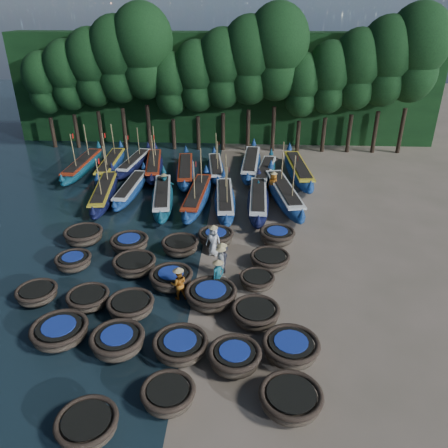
# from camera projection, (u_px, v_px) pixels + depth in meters

# --- Properties ---
(ground) EXTENTS (120.00, 120.00, 0.00)m
(ground) POSITION_uv_depth(u_px,v_px,m) (200.00, 262.00, 23.21)
(ground) COLOR gray
(ground) RESTS_ON ground
(foliage_wall) EXTENTS (40.00, 3.00, 10.00)m
(foliage_wall) POSITION_uv_depth(u_px,v_px,m) (224.00, 88.00, 41.87)
(foliage_wall) COLOR black
(foliage_wall) RESTS_ON ground
(coracle_2) EXTENTS (2.38, 2.38, 0.70)m
(coracle_2) POSITION_uv_depth(u_px,v_px,m) (87.00, 425.00, 13.79)
(coracle_2) COLOR #4B3D2F
(coracle_2) RESTS_ON ground
(coracle_3) EXTENTS (2.23, 2.23, 0.75)m
(coracle_3) POSITION_uv_depth(u_px,v_px,m) (168.00, 395.00, 14.82)
(coracle_3) COLOR #4B3D2F
(coracle_3) RESTS_ON ground
(coracle_4) EXTENTS (2.40, 2.40, 0.75)m
(coracle_4) POSITION_uv_depth(u_px,v_px,m) (291.00, 399.00, 14.66)
(coracle_4) COLOR #4B3D2F
(coracle_4) RESTS_ON ground
(coracle_5) EXTENTS (2.75, 2.75, 0.76)m
(coracle_5) POSITION_uv_depth(u_px,v_px,m) (60.00, 332.00, 17.66)
(coracle_5) COLOR #4B3D2F
(coracle_5) RESTS_ON ground
(coracle_6) EXTENTS (2.27, 2.27, 0.84)m
(coracle_6) POSITION_uv_depth(u_px,v_px,m) (118.00, 341.00, 17.07)
(coracle_6) COLOR #4B3D2F
(coracle_6) RESTS_ON ground
(coracle_7) EXTENTS (2.58, 2.58, 0.73)m
(coracle_7) POSITION_uv_depth(u_px,v_px,m) (180.00, 346.00, 16.95)
(coracle_7) COLOR #4B3D2F
(coracle_7) RESTS_ON ground
(coracle_8) EXTENTS (2.04, 2.04, 0.82)m
(coracle_8) POSITION_uv_depth(u_px,v_px,m) (235.00, 357.00, 16.32)
(coracle_8) COLOR #4B3D2F
(coracle_8) RESTS_ON ground
(coracle_9) EXTENTS (2.36, 2.36, 0.79)m
(coracle_9) POSITION_uv_depth(u_px,v_px,m) (291.00, 348.00, 16.80)
(coracle_9) COLOR #4B3D2F
(coracle_9) RESTS_ON ground
(coracle_10) EXTENTS (2.18, 2.18, 0.68)m
(coracle_10) POSITION_uv_depth(u_px,v_px,m) (37.00, 294.00, 20.04)
(coracle_10) COLOR #4B3D2F
(coracle_10) RESTS_ON ground
(coracle_11) EXTENTS (1.95, 1.95, 0.70)m
(coracle_11) POSITION_uv_depth(u_px,v_px,m) (88.00, 299.00, 19.68)
(coracle_11) COLOR #4B3D2F
(coracle_11) RESTS_ON ground
(coracle_12) EXTENTS (2.29, 2.29, 0.75)m
(coracle_12) POSITION_uv_depth(u_px,v_px,m) (131.00, 306.00, 19.17)
(coracle_12) COLOR #4B3D2F
(coracle_12) RESTS_ON ground
(coracle_13) EXTENTS (2.45, 2.45, 0.80)m
(coracle_13) POSITION_uv_depth(u_px,v_px,m) (211.00, 295.00, 19.83)
(coracle_13) COLOR #4B3D2F
(coracle_13) RESTS_ON ground
(coracle_14) EXTENTS (2.35, 2.35, 0.79)m
(coracle_14) POSITION_uv_depth(u_px,v_px,m) (256.00, 314.00, 18.65)
(coracle_14) COLOR #4B3D2F
(coracle_14) RESTS_ON ground
(coracle_15) EXTENTS (2.24, 2.24, 0.72)m
(coracle_15) POSITION_uv_depth(u_px,v_px,m) (73.00, 261.00, 22.50)
(coracle_15) COLOR #4B3D2F
(coracle_15) RESTS_ON ground
(coracle_16) EXTENTS (2.41, 2.41, 0.78)m
(coracle_16) POSITION_uv_depth(u_px,v_px,m) (134.00, 265.00, 22.17)
(coracle_16) COLOR #4B3D2F
(coracle_16) RESTS_ON ground
(coracle_17) EXTENTS (2.13, 2.13, 0.82)m
(coracle_17) POSITION_uv_depth(u_px,v_px,m) (171.00, 278.00, 21.01)
(coracle_17) COLOR #4B3D2F
(coracle_17) RESTS_ON ground
(coracle_18) EXTENTS (1.74, 1.74, 0.64)m
(coracle_18) POSITION_uv_depth(u_px,v_px,m) (257.00, 280.00, 21.05)
(coracle_18) COLOR #4B3D2F
(coracle_18) RESTS_ON ground
(coracle_19) EXTENTS (2.09, 2.09, 0.71)m
(coracle_19) POSITION_uv_depth(u_px,v_px,m) (270.00, 260.00, 22.67)
(coracle_19) COLOR #4B3D2F
(coracle_19) RESTS_ON ground
(coracle_20) EXTENTS (2.22, 2.22, 0.82)m
(coracle_20) POSITION_uv_depth(u_px,v_px,m) (84.00, 235.00, 24.90)
(coracle_20) COLOR #4B3D2F
(coracle_20) RESTS_ON ground
(coracle_21) EXTENTS (2.53, 2.53, 0.81)m
(coracle_21) POSITION_uv_depth(u_px,v_px,m) (129.00, 243.00, 24.09)
(coracle_21) COLOR #4B3D2F
(coracle_21) RESTS_ON ground
(coracle_22) EXTENTS (2.28, 2.28, 0.81)m
(coracle_22) POSITION_uv_depth(u_px,v_px,m) (180.00, 246.00, 23.85)
(coracle_22) COLOR #4B3D2F
(coracle_22) RESTS_ON ground
(coracle_23) EXTENTS (2.21, 2.21, 0.76)m
(coracle_23) POSITION_uv_depth(u_px,v_px,m) (216.00, 237.00, 24.80)
(coracle_23) COLOR #4B3D2F
(coracle_23) RESTS_ON ground
(coracle_24) EXTENTS (2.27, 2.27, 0.81)m
(coracle_24) POSITION_uv_depth(u_px,v_px,m) (277.00, 236.00, 24.86)
(coracle_24) COLOR #4B3D2F
(coracle_24) RESTS_ON ground
(long_boat_2) EXTENTS (2.58, 8.30, 3.56)m
(long_boat_2) POSITION_uv_depth(u_px,v_px,m) (104.00, 193.00, 30.25)
(long_boat_2) COLOR black
(long_boat_2) RESTS_ON ground
(long_boat_3) EXTENTS (1.63, 7.54, 1.33)m
(long_boat_3) POSITION_uv_depth(u_px,v_px,m) (131.00, 189.00, 31.02)
(long_boat_3) COLOR navy
(long_boat_3) RESTS_ON ground
(long_boat_4) EXTENTS (2.66, 8.15, 1.45)m
(long_boat_4) POSITION_uv_depth(u_px,v_px,m) (162.00, 197.00, 29.66)
(long_boat_4) COLOR #104F5B
(long_boat_4) RESTS_ON ground
(long_boat_5) EXTENTS (1.96, 8.44, 3.59)m
(long_boat_5) POSITION_uv_depth(u_px,v_px,m) (197.00, 196.00, 29.67)
(long_boat_5) COLOR navy
(long_boat_5) RESTS_ON ground
(long_boat_6) EXTENTS (2.00, 7.98, 3.40)m
(long_boat_6) POSITION_uv_depth(u_px,v_px,m) (225.00, 200.00, 29.21)
(long_boat_6) COLOR navy
(long_boat_6) RESTS_ON ground
(long_boat_7) EXTENTS (1.61, 8.33, 1.47)m
(long_boat_7) POSITION_uv_depth(u_px,v_px,m) (258.00, 200.00, 29.14)
(long_boat_7) COLOR black
(long_boat_7) RESTS_ON ground
(long_boat_8) EXTENTS (3.11, 9.09, 3.91)m
(long_boat_8) POSITION_uv_depth(u_px,v_px,m) (284.00, 194.00, 29.97)
(long_boat_8) COLOR navy
(long_boat_8) RESTS_ON ground
(long_boat_9) EXTENTS (1.64, 8.57, 3.64)m
(long_boat_9) POSITION_uv_depth(u_px,v_px,m) (83.00, 166.00, 35.25)
(long_boat_9) COLOR #104F5B
(long_boat_9) RESTS_ON ground
(long_boat_10) EXTENTS (1.97, 8.54, 3.63)m
(long_boat_10) POSITION_uv_depth(u_px,v_px,m) (111.00, 165.00, 35.41)
(long_boat_10) COLOR navy
(long_boat_10) RESTS_ON ground
(long_boat_11) EXTENTS (2.18, 7.52, 3.22)m
(long_boat_11) POSITION_uv_depth(u_px,v_px,m) (134.00, 163.00, 36.03)
(long_boat_11) COLOR black
(long_boat_11) RESTS_ON ground
(long_boat_12) EXTENTS (2.72, 8.15, 3.50)m
(long_boat_12) POSITION_uv_depth(u_px,v_px,m) (154.00, 166.00, 35.29)
(long_boat_12) COLOR black
(long_boat_12) RESTS_ON ground
(long_boat_13) EXTENTS (2.44, 8.33, 1.48)m
(long_boat_13) POSITION_uv_depth(u_px,v_px,m) (185.00, 171.00, 34.22)
(long_boat_13) COLOR navy
(long_boat_13) RESTS_ON ground
(long_boat_14) EXTENTS (2.11, 7.27, 3.11)m
(long_boat_14) POSITION_uv_depth(u_px,v_px,m) (216.00, 168.00, 34.93)
(long_boat_14) COLOR navy
(long_boat_14) RESTS_ON ground
(long_boat_15) EXTENTS (2.08, 9.03, 1.59)m
(long_boat_15) POSITION_uv_depth(u_px,v_px,m) (251.00, 164.00, 35.51)
(long_boat_15) COLOR navy
(long_boat_15) RESTS_ON ground
(long_boat_16) EXTENTS (2.58, 7.68, 1.37)m
(long_boat_16) POSITION_uv_depth(u_px,v_px,m) (265.00, 172.00, 34.03)
(long_boat_16) COLOR #104F5B
(long_boat_16) RESTS_ON ground
(long_boat_17) EXTENTS (2.40, 9.17, 1.62)m
(long_boat_17) POSITION_uv_depth(u_px,v_px,m) (298.00, 170.00, 34.15)
(long_boat_17) COLOR navy
(long_boat_17) RESTS_ON ground
(fisherman_0) EXTENTS (0.96, 0.77, 1.91)m
(fisherman_0) POSITION_uv_depth(u_px,v_px,m) (213.00, 240.00, 23.53)
(fisherman_0) COLOR silver
(fisherman_0) RESTS_ON ground
(fisherman_1) EXTENTS (0.72, 0.67, 1.84)m
(fisherman_1) POSITION_uv_depth(u_px,v_px,m) (218.00, 275.00, 20.49)
(fisherman_1) COLOR #185D68
(fisherman_1) RESTS_ON ground
(fisherman_2) EXTENTS (0.86, 0.72, 1.78)m
(fisherman_2) POSITION_uv_depth(u_px,v_px,m) (179.00, 283.00, 20.02)
(fisherman_2) COLOR #C56C1A
(fisherman_2) RESTS_ON ground
(fisherman_3) EXTENTS (0.98, 1.26, 1.91)m
(fisherman_3) POSITION_uv_depth(u_px,v_px,m) (222.00, 259.00, 21.84)
(fisherman_3) COLOR black
(fisherman_3) RESTS_ON ground
(fisherman_4) EXTENTS (0.71, 1.06, 1.88)m
(fisherman_4) POSITION_uv_depth(u_px,v_px,m) (221.00, 262.00, 21.54)
(fisherman_4) COLOR silver
(fisherman_4) RESTS_ON ground
(fisherman_5) EXTENTS (1.41, 0.55, 1.69)m
(fisherman_5) POSITION_uv_depth(u_px,v_px,m) (164.00, 184.00, 31.14)
(fisherman_5) COLOR #185D68
(fisherman_5) RESTS_ON ground
(fisherman_6) EXTENTS (1.01, 0.93, 1.93)m
(fisherman_6) POSITION_uv_depth(u_px,v_px,m) (273.00, 184.00, 30.82)
(fisherman_6) COLOR #C56C1A
(fisherman_6) RESTS_ON ground
(tree_0) EXTENTS (3.68, 3.68, 8.68)m
(tree_0) POSITION_uv_depth(u_px,v_px,m) (44.00, 82.00, 39.11)
(tree_0) COLOR black
(tree_0) RESTS_ON ground
(tree_1) EXTENTS (4.09, 4.09, 9.65)m
(tree_1) POSITION_uv_depth(u_px,v_px,m) (68.00, 75.00, 38.69)
(tree_1) COLOR black
(tree_1) RESTS_ON ground
(tree_2) EXTENTS (4.51, 4.51, 10.63)m
(tree_2) POSITION_uv_depth(u_px,v_px,m) (92.00, 67.00, 38.27)
(tree_2) COLOR black
(tree_2) RESTS_ON ground
(tree_3) EXTENTS (4.92, 4.92, 11.60)m
(tree_3) POSITION_uv_depth(u_px,v_px,m) (117.00, 59.00, 37.85)
(tree_3) COLOR black
(tree_3) RESTS_ON ground
(tree_4) EXTENTS (5.34, 5.34, 12.58)m
(tree_4) POSITION_uv_depth(u_px,v_px,m) (143.00, 51.00, 37.43)
(tree_4) COLOR black
(tree_4) RESTS_ON ground
(tree_5) EXTENTS (3.68, 3.68, 8.68)m
(tree_5) POSITION_uv_depth(u_px,v_px,m) (171.00, 84.00, 38.54)
(tree_5) COLOR black
(tree_5) RESTS_ON ground
(tree_6) EXTENTS (4.09, 4.09, 9.65)m
(tree_6) POSITION_uv_depth(u_px,v_px,m) (197.00, 76.00, 38.12)
(tree_6) COLOR black
(tree_6) RESTS_ON ground
(tree_7) EXTENTS (4.51, 4.51, 10.63)m
(tree_7) POSITION_uv_depth(u_px,v_px,m) (223.00, 68.00, 37.70)
(tree_7) COLOR black
(tree_7) RESTS_ON ground
(tree_8) EXTENTS (4.92, 4.92, 11.60)m
(tree_8) POSITION_uv_depth(u_px,v_px,m) (250.00, 60.00, 37.28)
(tree_8) COLOR black
(tree_8) RESTS_ON ground
(tree_9) EXTENTS (5.34, 5.34, 12.58)m
(tree_9) POSITION_uv_depth(u_px,v_px,m) (277.00, 51.00, 36.86)
(tree_9) COLOR black
(tree_9) RESTS_ON ground
(tree_10) EXTENTS (3.68, 3.68, 8.68)m
(tree_10) POSITION_uv_depth(u_px,v_px,m) (302.00, 85.00, 37.97)
(tree_10) COLOR black
(tree_10) RESTS_ON ground
(tree_11) EXTENTS (4.09, 4.09, 9.65)m
(tree_11) POSITION_uv_depth(u_px,v_px,m) (330.00, 77.00, 37.55)
(tree_11) COLOR black
(tree_11) RESTS_ON ground
(tree_12) EXTENTS (4.51, 4.51, 10.63)m
(tree_12) POSITION_uv_depth(u_px,v_px,m) (358.00, 69.00, 37.13)
(tree_12) COLOR black
(tree_12) RESTS_ON ground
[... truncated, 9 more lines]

